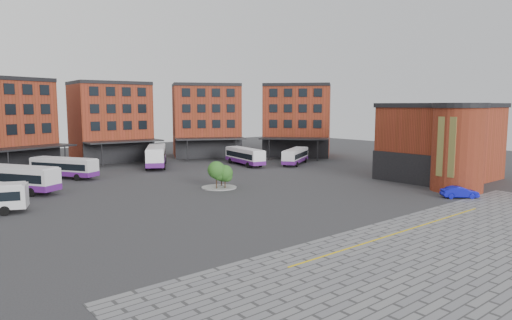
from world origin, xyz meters
TOP-DOWN VIEW (x-y plane):
  - ground at (0.00, 0.00)m, footprint 160.00×160.00m
  - paving_zone at (2.00, -22.00)m, footprint 50.00×22.00m
  - yellow_line at (2.00, -14.00)m, footprint 26.00×0.15m
  - main_building at (-4.77, 38.25)m, footprint 94.14×42.48m
  - east_building at (28.70, -3.06)m, footprint 17.40×15.40m
  - tree_island at (2.01, 11.61)m, footprint 4.40×4.40m
  - bus_b at (-18.37, 24.80)m, footprint 8.08×11.14m
  - bus_c at (-10.50, 32.30)m, footprint 7.19×10.19m
  - bus_d at (5.23, 34.78)m, footprint 8.63×12.17m
  - bus_e at (18.00, 26.97)m, footprint 4.27×10.69m
  - bus_f at (25.47, 22.11)m, footprint 9.54×6.85m
  - blue_car at (19.08, -10.35)m, footprint 3.89×3.59m

SIDE VIEW (x-z plane):
  - ground at x=0.00m, z-range 0.00..0.00m
  - paving_zone at x=2.00m, z-range 0.00..0.02m
  - yellow_line at x=2.00m, z-range 0.02..0.04m
  - blue_car at x=19.08m, z-range 0.00..1.30m
  - bus_f at x=25.47m, z-range 0.11..2.86m
  - bus_c at x=-10.50m, z-range 0.12..3.04m
  - bus_e at x=18.00m, z-range 0.12..3.06m
  - bus_b at x=-18.37m, z-range 0.13..3.35m
  - tree_island at x=2.01m, z-range 0.09..3.58m
  - bus_d at x=5.23m, z-range 0.15..3.64m
  - east_building at x=28.70m, z-range -0.01..10.59m
  - main_building at x=-4.77m, z-range -0.07..14.53m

